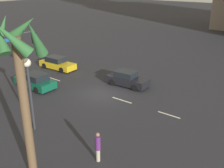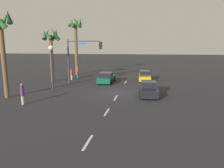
{
  "view_description": "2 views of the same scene",
  "coord_description": "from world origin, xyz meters",
  "px_view_note": "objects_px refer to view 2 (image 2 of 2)",
  "views": [
    {
      "loc": [
        -14.27,
        17.41,
        9.87
      ],
      "look_at": [
        -1.7,
        0.77,
        1.65
      ],
      "focal_mm": 42.61,
      "sensor_mm": 36.0,
      "label": 1
    },
    {
      "loc": [
        -21.8,
        -3.02,
        5.07
      ],
      "look_at": [
        -2.52,
        0.31,
        1.46
      ],
      "focal_mm": 32.97,
      "sensor_mm": 36.0,
      "label": 2
    }
  ],
  "objects_px": {
    "car_0": "(145,76)",
    "traffic_signal": "(80,54)",
    "car_1": "(149,89)",
    "palm_tree_0": "(76,36)",
    "streetlamp": "(51,58)",
    "pedestrian_0": "(22,93)",
    "car_2": "(106,78)",
    "palm_tree_2": "(1,34)",
    "pedestrian_2": "(78,72)",
    "pedestrian_1": "(72,74)",
    "palm_tree_1": "(51,42)"
  },
  "relations": [
    {
      "from": "car_2",
      "to": "traffic_signal",
      "type": "xyz_separation_m",
      "value": [
        -1.37,
        3.35,
        3.39
      ]
    },
    {
      "from": "streetlamp",
      "to": "pedestrian_2",
      "type": "height_order",
      "value": "streetlamp"
    },
    {
      "from": "car_0",
      "to": "palm_tree_2",
      "type": "bearing_deg",
      "value": 134.05
    },
    {
      "from": "car_2",
      "to": "pedestrian_2",
      "type": "distance_m",
      "value": 6.11
    },
    {
      "from": "car_1",
      "to": "pedestrian_2",
      "type": "bearing_deg",
      "value": 48.29
    },
    {
      "from": "traffic_signal",
      "to": "palm_tree_2",
      "type": "bearing_deg",
      "value": 151.73
    },
    {
      "from": "car_0",
      "to": "car_2",
      "type": "bearing_deg",
      "value": 117.31
    },
    {
      "from": "car_0",
      "to": "pedestrian_1",
      "type": "distance_m",
      "value": 11.06
    },
    {
      "from": "pedestrian_1",
      "to": "pedestrian_2",
      "type": "height_order",
      "value": "pedestrian_2"
    },
    {
      "from": "car_1",
      "to": "palm_tree_0",
      "type": "xyz_separation_m",
      "value": [
        13.72,
        12.59,
        6.05
      ]
    },
    {
      "from": "palm_tree_0",
      "to": "palm_tree_2",
      "type": "distance_m",
      "value": 17.12
    },
    {
      "from": "car_0",
      "to": "car_1",
      "type": "bearing_deg",
      "value": -176.66
    },
    {
      "from": "pedestrian_2",
      "to": "traffic_signal",
      "type": "bearing_deg",
      "value": -156.2
    },
    {
      "from": "car_2",
      "to": "traffic_signal",
      "type": "relative_size",
      "value": 0.73
    },
    {
      "from": "traffic_signal",
      "to": "car_0",
      "type": "bearing_deg",
      "value": -64.59
    },
    {
      "from": "pedestrian_0",
      "to": "pedestrian_2",
      "type": "height_order",
      "value": "pedestrian_0"
    },
    {
      "from": "car_0",
      "to": "streetlamp",
      "type": "bearing_deg",
      "value": 131.23
    },
    {
      "from": "car_0",
      "to": "pedestrian_0",
      "type": "distance_m",
      "value": 18.15
    },
    {
      "from": "car_1",
      "to": "car_0",
      "type": "bearing_deg",
      "value": 3.34
    },
    {
      "from": "car_1",
      "to": "palm_tree_2",
      "type": "relative_size",
      "value": 0.49
    },
    {
      "from": "palm_tree_1",
      "to": "streetlamp",
      "type": "bearing_deg",
      "value": -154.18
    },
    {
      "from": "pedestrian_1",
      "to": "car_1",
      "type": "bearing_deg",
      "value": -125.79
    },
    {
      "from": "car_2",
      "to": "pedestrian_2",
      "type": "xyz_separation_m",
      "value": [
        3.03,
        5.29,
        0.32
      ]
    },
    {
      "from": "pedestrian_2",
      "to": "car_0",
      "type": "bearing_deg",
      "value": -91.66
    },
    {
      "from": "car_2",
      "to": "palm_tree_2",
      "type": "distance_m",
      "value": 14.18
    },
    {
      "from": "palm_tree_0",
      "to": "palm_tree_1",
      "type": "bearing_deg",
      "value": 172.63
    },
    {
      "from": "traffic_signal",
      "to": "pedestrian_0",
      "type": "xyz_separation_m",
      "value": [
        -10.82,
        1.7,
        -3.04
      ]
    },
    {
      "from": "streetlamp",
      "to": "palm_tree_2",
      "type": "bearing_deg",
      "value": 141.83
    },
    {
      "from": "traffic_signal",
      "to": "palm_tree_2",
      "type": "xyz_separation_m",
      "value": [
        -8.85,
        4.76,
        2.15
      ]
    },
    {
      "from": "palm_tree_0",
      "to": "streetlamp",
      "type": "bearing_deg",
      "value": -172.55
    },
    {
      "from": "car_1",
      "to": "palm_tree_1",
      "type": "xyz_separation_m",
      "value": [
        6.15,
        13.57,
        4.93
      ]
    },
    {
      "from": "car_0",
      "to": "streetlamp",
      "type": "distance_m",
      "value": 14.05
    },
    {
      "from": "palm_tree_2",
      "to": "palm_tree_0",
      "type": "bearing_deg",
      "value": -4.55
    },
    {
      "from": "pedestrian_1",
      "to": "pedestrian_2",
      "type": "xyz_separation_m",
      "value": [
        1.6,
        -0.41,
        0.06
      ]
    },
    {
      "from": "car_0",
      "to": "pedestrian_2",
      "type": "xyz_separation_m",
      "value": [
        0.31,
        10.57,
        0.33
      ]
    },
    {
      "from": "car_1",
      "to": "palm_tree_0",
      "type": "distance_m",
      "value": 19.58
    },
    {
      "from": "car_1",
      "to": "streetlamp",
      "type": "height_order",
      "value": "streetlamp"
    },
    {
      "from": "car_0",
      "to": "traffic_signal",
      "type": "bearing_deg",
      "value": 115.41
    },
    {
      "from": "palm_tree_0",
      "to": "palm_tree_2",
      "type": "xyz_separation_m",
      "value": [
        -17.06,
        1.36,
        -0.52
      ]
    },
    {
      "from": "car_2",
      "to": "pedestrian_0",
      "type": "relative_size",
      "value": 2.32
    },
    {
      "from": "car_2",
      "to": "pedestrian_2",
      "type": "relative_size",
      "value": 2.36
    },
    {
      "from": "car_2",
      "to": "traffic_signal",
      "type": "height_order",
      "value": "traffic_signal"
    },
    {
      "from": "palm_tree_0",
      "to": "traffic_signal",
      "type": "bearing_deg",
      "value": -157.48
    },
    {
      "from": "pedestrian_2",
      "to": "palm_tree_2",
      "type": "bearing_deg",
      "value": 168.0
    },
    {
      "from": "traffic_signal",
      "to": "palm_tree_1",
      "type": "xyz_separation_m",
      "value": [
        0.63,
        4.38,
        1.55
      ]
    },
    {
      "from": "car_1",
      "to": "traffic_signal",
      "type": "xyz_separation_m",
      "value": [
        5.52,
        9.19,
        3.38
      ]
    },
    {
      "from": "pedestrian_0",
      "to": "palm_tree_2",
      "type": "distance_m",
      "value": 6.33
    },
    {
      "from": "traffic_signal",
      "to": "palm_tree_2",
      "type": "height_order",
      "value": "palm_tree_2"
    },
    {
      "from": "pedestrian_0",
      "to": "palm_tree_1",
      "type": "xyz_separation_m",
      "value": [
        11.45,
        2.68,
        4.59
      ]
    },
    {
      "from": "car_0",
      "to": "car_1",
      "type": "height_order",
      "value": "car_1"
    }
  ]
}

